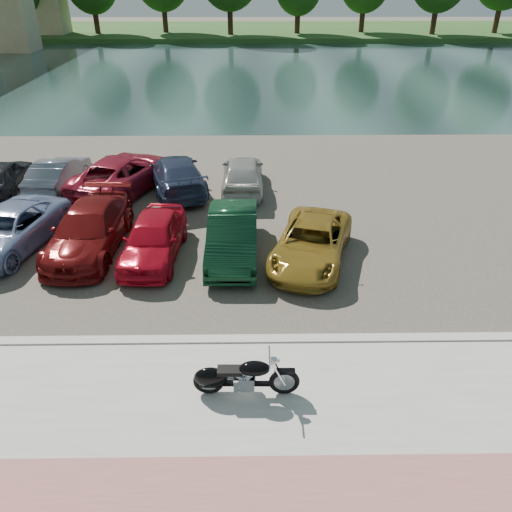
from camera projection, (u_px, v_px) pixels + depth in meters
The scene contains 18 objects.
ground at pixel (277, 401), 10.95m from camera, with size 200.00×200.00×0.00m, color #595447.
promenade at pixel (279, 437), 10.06m from camera, with size 60.00×6.00×0.10m, color #ACA9A2.
pink_path at pixel (284, 504), 8.73m from camera, with size 60.00×2.00×0.01m, color #9A5F57.
kerb at pixel (273, 340), 12.65m from camera, with size 60.00×0.30×0.14m, color #ACA9A2.
parking_lot at pixel (264, 199), 20.46m from camera, with size 60.00×18.00×0.04m, color #3F3933.
river at pixel (255, 72), 45.58m from camera, with size 120.00×40.00×0.00m, color #192D2B.
far_bank at pixel (253, 31), 73.14m from camera, with size 120.00×24.00×0.60m, color #224619.
motorcycle at pixel (236, 377), 10.80m from camera, with size 2.33×0.75×1.05m.
car_2 at pixel (7, 230), 16.52m from camera, with size 2.27×4.92×1.37m, color #7D8EB7.
car_3 at pixel (89, 230), 16.44m from camera, with size 2.06×5.06×1.47m, color #650E0E.
car_4 at pixel (154, 238), 15.99m from camera, with size 1.68×4.17×1.42m, color #B80C1F.
car_5 at pixel (233, 235), 16.08m from camera, with size 1.56×4.48×1.48m, color black.
car_6 at pixel (311, 243), 15.83m from camera, with size 2.13×4.63×1.29m, color olive.
car_8 at pixel (4, 176), 20.98m from camera, with size 1.52×3.79×1.29m, color black.
car_9 at pixel (58, 174), 21.03m from camera, with size 1.43×4.11×1.35m, color slate.
car_10 at pixel (123, 173), 20.92m from camera, with size 2.51×5.45×1.51m, color maroon.
car_11 at pixel (176, 174), 20.92m from camera, with size 2.05×5.04×1.46m, color #28324E.
car_12 at pixel (243, 173), 20.98m from camera, with size 1.73×4.29×1.46m, color #AAAAA5.
Camera 1 is at (-0.57, -7.88, 8.24)m, focal length 35.00 mm.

